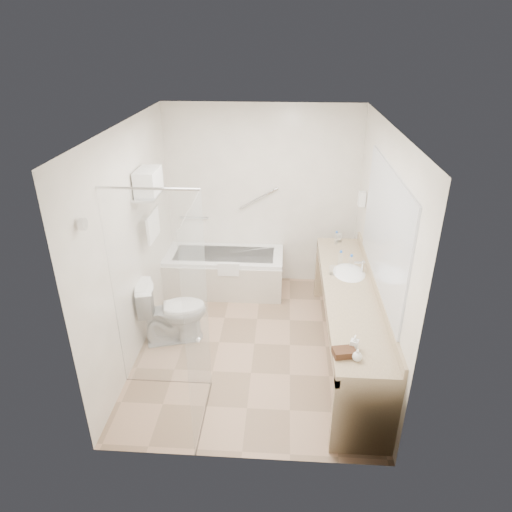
# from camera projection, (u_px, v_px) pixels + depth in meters

# --- Properties ---
(floor) EXTENTS (3.20, 3.20, 0.00)m
(floor) POSITION_uv_depth(u_px,v_px,m) (254.00, 344.00, 5.35)
(floor) COLOR tan
(floor) RESTS_ON ground
(ceiling) EXTENTS (2.60, 3.20, 0.10)m
(ceiling) POSITION_uv_depth(u_px,v_px,m) (254.00, 126.00, 4.24)
(ceiling) COLOR silver
(ceiling) RESTS_ON wall_back
(wall_back) EXTENTS (2.60, 0.10, 2.50)m
(wall_back) POSITION_uv_depth(u_px,v_px,m) (262.00, 198.00, 6.22)
(wall_back) COLOR white
(wall_back) RESTS_ON ground
(wall_front) EXTENTS (2.60, 0.10, 2.50)m
(wall_front) POSITION_uv_depth(u_px,v_px,m) (239.00, 339.00, 3.36)
(wall_front) COLOR white
(wall_front) RESTS_ON ground
(wall_left) EXTENTS (0.10, 3.20, 2.50)m
(wall_left) POSITION_uv_depth(u_px,v_px,m) (133.00, 244.00, 4.87)
(wall_left) COLOR white
(wall_left) RESTS_ON ground
(wall_right) EXTENTS (0.10, 3.20, 2.50)m
(wall_right) POSITION_uv_depth(u_px,v_px,m) (379.00, 251.00, 4.72)
(wall_right) COLOR white
(wall_right) RESTS_ON ground
(bathtub) EXTENTS (1.60, 0.73, 0.59)m
(bathtub) POSITION_uv_depth(u_px,v_px,m) (225.00, 272.00, 6.36)
(bathtub) COLOR white
(bathtub) RESTS_ON floor
(grab_bar_short) EXTENTS (0.40, 0.03, 0.03)m
(grab_bar_short) POSITION_uv_depth(u_px,v_px,m) (194.00, 217.00, 6.38)
(grab_bar_short) COLOR silver
(grab_bar_short) RESTS_ON wall_back
(grab_bar_long) EXTENTS (0.53, 0.03, 0.33)m
(grab_bar_long) POSITION_uv_depth(u_px,v_px,m) (258.00, 198.00, 6.19)
(grab_bar_long) COLOR silver
(grab_bar_long) RESTS_ON wall_back
(shower_enclosure) EXTENTS (0.96, 0.91, 2.11)m
(shower_enclosure) POSITION_uv_depth(u_px,v_px,m) (177.00, 308.00, 4.08)
(shower_enclosure) COLOR silver
(shower_enclosure) RESTS_ON floor
(towel_shelf) EXTENTS (0.24, 0.55, 0.81)m
(towel_shelf) POSITION_uv_depth(u_px,v_px,m) (149.00, 189.00, 4.95)
(towel_shelf) COLOR silver
(towel_shelf) RESTS_ON wall_left
(vanity_counter) EXTENTS (0.55, 2.70, 0.95)m
(vanity_counter) POSITION_uv_depth(u_px,v_px,m) (349.00, 308.00, 4.87)
(vanity_counter) COLOR tan
(vanity_counter) RESTS_ON floor
(sink) EXTENTS (0.40, 0.52, 0.14)m
(sink) POSITION_uv_depth(u_px,v_px,m) (349.00, 275.00, 5.14)
(sink) COLOR white
(sink) RESTS_ON vanity_counter
(faucet) EXTENTS (0.03, 0.03, 0.14)m
(faucet) POSITION_uv_depth(u_px,v_px,m) (363.00, 267.00, 5.09)
(faucet) COLOR silver
(faucet) RESTS_ON vanity_counter
(mirror) EXTENTS (0.02, 2.00, 1.20)m
(mirror) POSITION_uv_depth(u_px,v_px,m) (385.00, 230.00, 4.45)
(mirror) COLOR silver
(mirror) RESTS_ON wall_right
(hairdryer_unit) EXTENTS (0.08, 0.10, 0.18)m
(hairdryer_unit) POSITION_uv_depth(u_px,v_px,m) (362.00, 199.00, 5.57)
(hairdryer_unit) COLOR white
(hairdryer_unit) RESTS_ON wall_right
(toilet) EXTENTS (0.88, 0.64, 0.77)m
(toilet) POSITION_uv_depth(u_px,v_px,m) (173.00, 311.00, 5.27)
(toilet) COLOR white
(toilet) RESTS_ON floor
(amenity_basket) EXTENTS (0.21, 0.16, 0.06)m
(amenity_basket) POSITION_uv_depth(u_px,v_px,m) (344.00, 352.00, 3.81)
(amenity_basket) COLOR #422A17
(amenity_basket) RESTS_ON vanity_counter
(soap_bottle_a) EXTENTS (0.11, 0.16, 0.07)m
(soap_bottle_a) POSITION_uv_depth(u_px,v_px,m) (354.00, 347.00, 3.87)
(soap_bottle_a) COLOR white
(soap_bottle_a) RESTS_ON vanity_counter
(soap_bottle_b) EXTENTS (0.08, 0.11, 0.08)m
(soap_bottle_b) POSITION_uv_depth(u_px,v_px,m) (357.00, 356.00, 3.75)
(soap_bottle_b) COLOR white
(soap_bottle_b) RESTS_ON vanity_counter
(water_bottle_left) EXTENTS (0.06, 0.06, 0.18)m
(water_bottle_left) POSITION_uv_depth(u_px,v_px,m) (351.00, 262.00, 5.18)
(water_bottle_left) COLOR silver
(water_bottle_left) RESTS_ON vanity_counter
(water_bottle_mid) EXTENTS (0.06, 0.06, 0.18)m
(water_bottle_mid) POSITION_uv_depth(u_px,v_px,m) (340.00, 258.00, 5.27)
(water_bottle_mid) COLOR silver
(water_bottle_mid) RESTS_ON vanity_counter
(water_bottle_right) EXTENTS (0.05, 0.05, 0.17)m
(water_bottle_right) POSITION_uv_depth(u_px,v_px,m) (336.00, 238.00, 5.80)
(water_bottle_right) COLOR silver
(water_bottle_right) RESTS_ON vanity_counter
(drinking_glass_near) EXTENTS (0.10, 0.10, 0.10)m
(drinking_glass_near) POSITION_uv_depth(u_px,v_px,m) (339.00, 238.00, 5.87)
(drinking_glass_near) COLOR silver
(drinking_glass_near) RESTS_ON vanity_counter
(drinking_glass_far) EXTENTS (0.09, 0.09, 0.10)m
(drinking_glass_far) POSITION_uv_depth(u_px,v_px,m) (332.00, 270.00, 5.08)
(drinking_glass_far) COLOR silver
(drinking_glass_far) RESTS_ON vanity_counter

